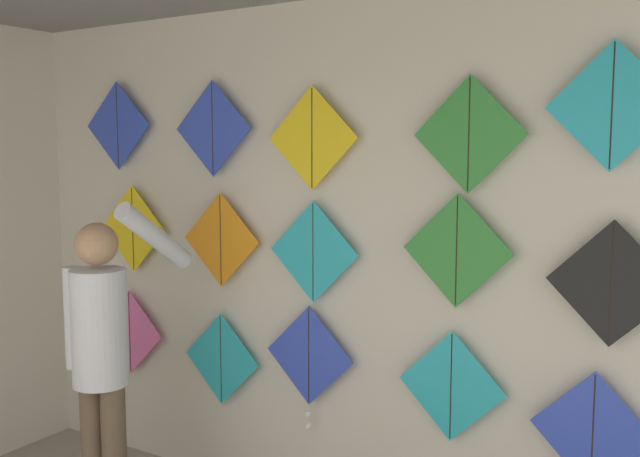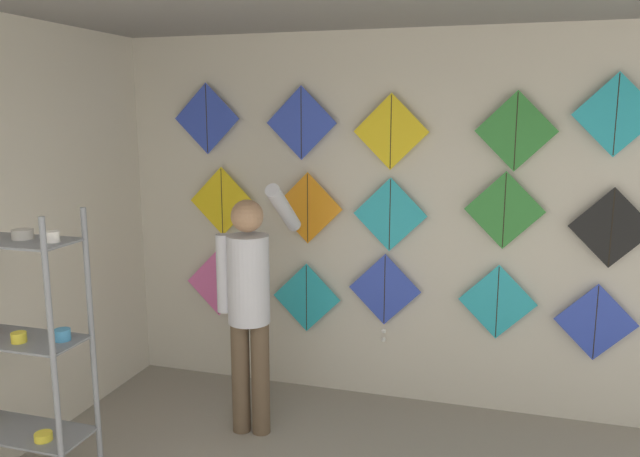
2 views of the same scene
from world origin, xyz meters
The scene contains 17 objects.
back_panel centered at (0.00, 3.54, 1.40)m, with size 5.16×0.06×2.80m, color beige.
shopkeeper centered at (-0.86, 2.70, 0.99)m, with size 0.44×0.63×1.75m.
kite_0 centered at (-1.46, 3.45, 0.83)m, with size 0.55×0.01×0.55m.
kite_1 centered at (-0.69, 3.45, 0.77)m, with size 0.55×0.01×0.55m.
kite_2 centered at (-0.07, 3.45, 0.86)m, with size 0.55×0.04×0.69m.
kite_3 centered at (0.75, 3.45, 0.86)m, with size 0.55×0.01×0.55m.
kite_4 centered at (1.42, 3.45, 0.77)m, with size 0.55×0.01×0.55m.
kite_5 centered at (-1.40, 3.45, 1.51)m, with size 0.55×0.01×0.55m.
kite_6 centered at (-0.68, 3.45, 1.49)m, with size 0.55×0.01×0.55m.
kite_7 centered at (-0.04, 3.45, 1.46)m, with size 0.55×0.01×0.55m.
kite_8 centered at (0.77, 3.45, 1.53)m, with size 0.55×0.01×0.55m.
kite_9 centered at (1.47, 3.45, 1.44)m, with size 0.55×0.01×0.55m.
kite_10 centered at (-1.51, 3.45, 2.16)m, with size 0.55×0.01×0.55m.
kite_11 centered at (-0.73, 3.45, 2.13)m, with size 0.55×0.01×0.55m.
kite_12 centered at (-0.05, 3.45, 2.07)m, with size 0.55×0.01×0.55m.
kite_13 centered at (0.82, 3.45, 2.08)m, with size 0.55×0.01×0.55m.
kite_14 centered at (1.44, 3.45, 2.19)m, with size 0.55×0.01×0.55m.
Camera 1 is at (1.98, 0.25, 2.02)m, focal length 40.00 mm.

